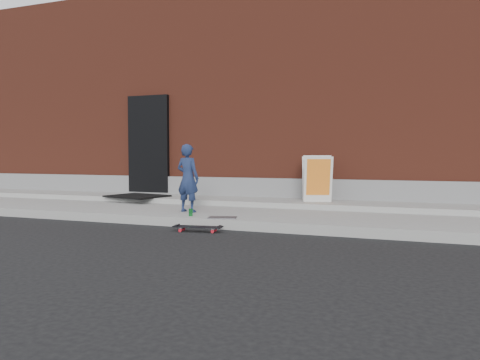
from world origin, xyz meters
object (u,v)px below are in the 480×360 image
at_px(child, 188,178).
at_px(skateboard, 198,227).
at_px(soda_can, 191,212).
at_px(pizza_sign, 317,178).

xyz_separation_m(child, skateboard, (0.69, -1.02, -0.67)).
relative_size(skateboard, soda_can, 6.09).
relative_size(child, soda_can, 9.76).
height_order(child, skateboard, child).
xyz_separation_m(pizza_sign, soda_can, (-1.63, -2.13, -0.48)).
bearing_deg(skateboard, soda_can, 125.83).
xyz_separation_m(child, pizza_sign, (1.93, 1.65, -0.05)).
bearing_deg(child, soda_can, 130.58).
height_order(child, pizza_sign, child).
bearing_deg(skateboard, child, 123.91).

